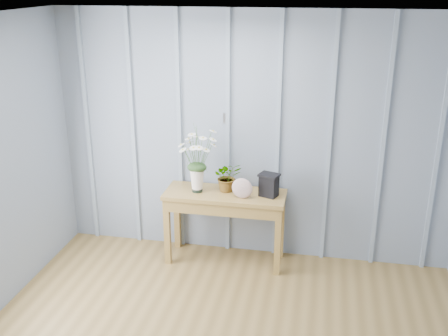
% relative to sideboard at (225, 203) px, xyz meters
% --- Properties ---
extents(room_shell, '(4.00, 4.50, 2.50)m').
position_rel_sideboard_xyz_m(room_shell, '(0.23, -1.08, 1.35)').
color(room_shell, '#838FA4').
rests_on(room_shell, ground).
extents(sideboard, '(1.20, 0.45, 0.75)m').
position_rel_sideboard_xyz_m(sideboard, '(0.00, 0.00, 0.00)').
color(sideboard, olive).
rests_on(sideboard, ground).
extents(daisy_vase, '(0.47, 0.36, 0.66)m').
position_rel_sideboard_xyz_m(daisy_vase, '(-0.28, -0.02, 0.53)').
color(daisy_vase, black).
rests_on(daisy_vase, sideboard).
extents(spider_plant, '(0.34, 0.32, 0.30)m').
position_rel_sideboard_xyz_m(spider_plant, '(0.01, 0.06, 0.27)').
color(spider_plant, '#1F3C1A').
rests_on(spider_plant, sideboard).
extents(felt_disc_vessel, '(0.21, 0.08, 0.21)m').
position_rel_sideboard_xyz_m(felt_disc_vessel, '(0.19, -0.10, 0.22)').
color(felt_disc_vessel, '#8A5460').
rests_on(felt_disc_vessel, sideboard).
extents(carved_box, '(0.22, 0.20, 0.23)m').
position_rel_sideboard_xyz_m(carved_box, '(0.43, 0.01, 0.23)').
color(carved_box, black).
rests_on(carved_box, sideboard).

